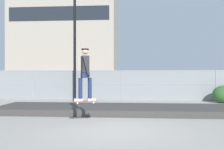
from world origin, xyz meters
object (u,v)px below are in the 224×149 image
object	(u,v)px
parked_car_near	(45,85)
skateboard	(85,102)
skater	(85,71)
shrub_left	(224,94)
street_lamp	(75,27)
parked_car_mid	(127,85)

from	to	relation	value
parked_car_near	skateboard	bearing A→B (deg)	-63.86
skater	shrub_left	distance (m)	9.34
skateboard	shrub_left	world-z (taller)	shrub_left
parked_car_near	street_lamp	bearing A→B (deg)	-45.08
parked_car_mid	parked_car_near	bearing A→B (deg)	179.88
skateboard	parked_car_mid	distance (m)	9.87
skateboard	skater	size ratio (longest dim) A/B	0.47
street_lamp	parked_car_mid	world-z (taller)	street_lamp
skater	shrub_left	bearing A→B (deg)	43.70
shrub_left	skater	bearing A→B (deg)	-136.30
skateboard	street_lamp	distance (m)	8.08
skater	street_lamp	distance (m)	7.67
skateboard	parked_car_mid	bearing A→B (deg)	83.18
parked_car_near	shrub_left	size ratio (longest dim) A/B	3.47
parked_car_mid	shrub_left	bearing A→B (deg)	-31.71
street_lamp	skateboard	bearing A→B (deg)	-74.47
parked_car_mid	skater	bearing A→B (deg)	-96.82
street_lamp	shrub_left	world-z (taller)	street_lamp
street_lamp	parked_car_near	size ratio (longest dim) A/B	1.63
skateboard	skater	distance (m)	1.00
skateboard	parked_car_near	xyz separation A→B (m)	(-4.82, 9.81, 0.10)
skateboard	shrub_left	distance (m)	9.26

